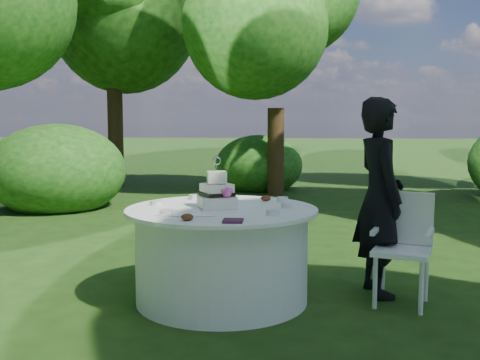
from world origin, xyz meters
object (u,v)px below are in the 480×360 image
object	(u,v)px
napkins	(233,221)
table	(222,254)
cake	(217,194)
guest	(379,197)
chair	(404,240)

from	to	relation	value
napkins	table	xyz separation A→B (m)	(-0.16, 0.62, -0.39)
napkins	cake	world-z (taller)	cake
napkins	table	world-z (taller)	napkins
guest	cake	bearing A→B (deg)	89.19
guest	cake	world-z (taller)	guest
table	napkins	bearing A→B (deg)	-75.92
guest	cake	xyz separation A→B (m)	(-1.34, -0.28, 0.05)
napkins	table	bearing A→B (deg)	104.08
cake	guest	bearing A→B (deg)	11.73
cake	table	bearing A→B (deg)	-11.04
guest	chair	world-z (taller)	guest
napkins	chair	xyz separation A→B (m)	(1.32, 0.70, -0.26)
table	guest	bearing A→B (deg)	12.36
napkins	table	distance (m)	0.75
guest	cake	size ratio (longest dim) A/B	4.01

